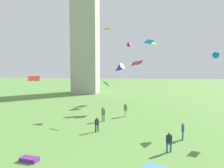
{
  "coord_description": "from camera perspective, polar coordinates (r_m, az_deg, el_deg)",
  "views": [
    {
      "loc": [
        1.85,
        -10.38,
        6.83
      ],
      "look_at": [
        -1.36,
        16.28,
        4.74
      ],
      "focal_mm": 34.22,
      "sensor_mm": 36.0,
      "label": 1
    }
  ],
  "objects": [
    {
      "name": "kite_bundle_1",
      "position": [
        17.55,
        -21.18,
        -18.24
      ],
      "size": [
        1.44,
        0.92,
        0.29
      ],
      "primitive_type": "cube",
      "rotation": [
        0.0,
        0.0,
        6.09
      ],
      "color": "#652783",
      "rests_on": "ground_plane"
    },
    {
      "name": "kite_flying_1",
      "position": [
        33.51,
        4.76,
        10.22
      ],
      "size": [
        1.12,
        1.42,
        1.06
      ],
      "rotation": [
        0.0,
        0.0,
        0.34
      ],
      "color": "#B72977"
    },
    {
      "name": "person_1",
      "position": [
        21.64,
        18.41,
        -11.56
      ],
      "size": [
        0.34,
        0.51,
        1.66
      ],
      "rotation": [
        0.0,
        0.0,
        4.49
      ],
      "color": "#235693",
      "rests_on": "ground_plane"
    },
    {
      "name": "kite_flying_6",
      "position": [
        32.27,
        9.85,
        11.09
      ],
      "size": [
        1.59,
        1.49,
        0.87
      ],
      "rotation": [
        0.0,
        0.0,
        5.44
      ],
      "color": "#0B8BC6"
    },
    {
      "name": "kite_flying_9",
      "position": [
        29.2,
        -20.13,
        1.41
      ],
      "size": [
        1.64,
        1.29,
        0.59
      ],
      "rotation": [
        0.0,
        0.0,
        0.3
      ],
      "color": "red"
    },
    {
      "name": "kite_flying_0",
      "position": [
        40.12,
        -1.59,
        0.13
      ],
      "size": [
        1.13,
        1.87,
        1.22
      ],
      "rotation": [
        0.0,
        0.0,
        1.48
      ],
      "color": "#2826EF"
    },
    {
      "name": "kite_flying_3",
      "position": [
        27.84,
        26.37,
        7.17
      ],
      "size": [
        0.82,
        1.25,
        0.97
      ],
      "rotation": [
        0.0,
        0.0,
        6.28
      ],
      "color": "blue"
    },
    {
      "name": "person_2",
      "position": [
        27.25,
        -2.37,
        -7.87
      ],
      "size": [
        0.51,
        0.52,
        1.79
      ],
      "rotation": [
        0.0,
        0.0,
        2.32
      ],
      "color": "#51754C",
      "rests_on": "ground_plane"
    },
    {
      "name": "person_3",
      "position": [
        29.86,
        3.6,
        -6.76
      ],
      "size": [
        0.5,
        0.54,
        1.81
      ],
      "rotation": [
        0.0,
        0.0,
        2.2
      ],
      "color": "silver",
      "rests_on": "ground_plane"
    },
    {
      "name": "person_0",
      "position": [
        18.34,
        14.98,
        -14.5
      ],
      "size": [
        0.49,
        0.41,
        1.62
      ],
      "rotation": [
        0.0,
        0.0,
        3.63
      ],
      "color": "#235693",
      "rests_on": "ground_plane"
    },
    {
      "name": "person_4",
      "position": [
        23.06,
        -4.07,
        -10.51
      ],
      "size": [
        0.42,
        0.46,
        1.55
      ],
      "rotation": [
        0.0,
        0.0,
        4.13
      ],
      "color": "#1E2333",
      "rests_on": "ground_plane"
    },
    {
      "name": "kite_flying_7",
      "position": [
        35.35,
        6.71,
        5.59
      ],
      "size": [
        1.95,
        1.8,
        0.95
      ],
      "rotation": [
        0.0,
        0.0,
        3.61
      ],
      "color": "#C7246B"
    },
    {
      "name": "kite_flying_8",
      "position": [
        40.14,
        1.8,
        4.13
      ],
      "size": [
        2.68,
        2.3,
        2.13
      ],
      "rotation": [
        0.0,
        0.0,
        4.21
      ],
      "color": "#2227D6"
    },
    {
      "name": "kite_flying_2",
      "position": [
        38.88,
        10.63,
        10.79
      ],
      "size": [
        1.66,
        1.71,
        1.13
      ],
      "rotation": [
        0.0,
        0.0,
        3.7
      ],
      "color": "#54DA2C"
    },
    {
      "name": "kite_flying_4",
      "position": [
        31.51,
        -1.31,
        14.56
      ],
      "size": [
        0.96,
        1.0,
        0.17
      ],
      "rotation": [
        0.0,
        0.0,
        0.89
      ],
      "color": "#C7910E"
    }
  ]
}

